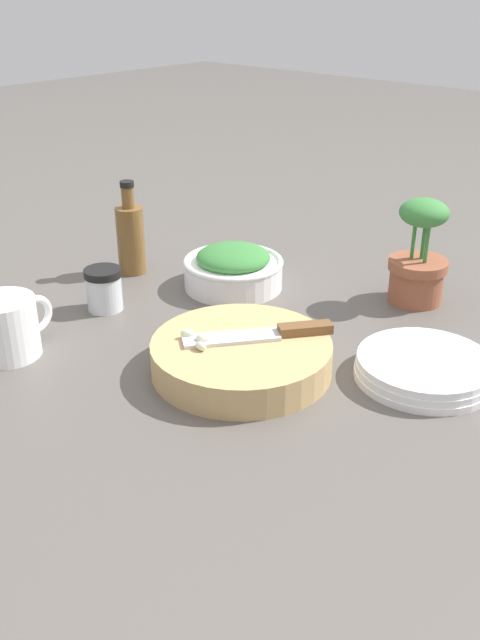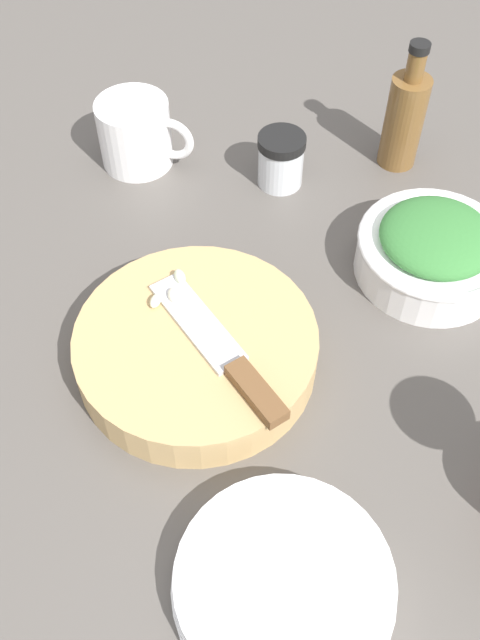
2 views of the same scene
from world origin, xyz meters
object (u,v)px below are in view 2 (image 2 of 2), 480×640
object	(u,v)px
herb_bowl	(433,250)
spice_jar	(281,160)
oil_bottle	(405,118)
plate_stack	(284,583)
garlic_cloves	(172,290)
chef_knife	(225,354)
coffee_mug	(137,134)
cutting_board	(196,349)

from	to	relation	value
herb_bowl	spice_jar	bearing A→B (deg)	-114.63
spice_jar	oil_bottle	size ratio (longest dim) A/B	0.41
plate_stack	oil_bottle	bearing A→B (deg)	-178.51
garlic_cloves	herb_bowl	size ratio (longest dim) A/B	0.33
chef_knife	garlic_cloves	xyz separation A→B (m)	(-0.06, -0.08, 0.00)
chef_knife	coffee_mug	distance (m)	0.36
cutting_board	coffee_mug	distance (m)	0.33
garlic_cloves	oil_bottle	size ratio (longest dim) A/B	0.34
spice_jar	coffee_mug	bearing A→B (deg)	-84.39
spice_jar	plate_stack	size ratio (longest dim) A/B	0.37
spice_jar	coffee_mug	distance (m)	0.18
garlic_cloves	herb_bowl	world-z (taller)	herb_bowl
garlic_cloves	plate_stack	distance (m)	0.30
spice_jar	oil_bottle	world-z (taller)	oil_bottle
coffee_mug	oil_bottle	distance (m)	0.33
garlic_cloves	spice_jar	size ratio (longest dim) A/B	0.82
plate_stack	cutting_board	bearing A→B (deg)	-142.50
cutting_board	oil_bottle	size ratio (longest dim) A/B	1.46
chef_knife	spice_jar	size ratio (longest dim) A/B	2.62
garlic_cloves	coffee_mug	bearing A→B (deg)	-148.72
cutting_board	coffee_mug	bearing A→B (deg)	-146.36
herb_bowl	coffee_mug	distance (m)	0.39
plate_stack	coffee_mug	bearing A→B (deg)	-144.72
chef_knife	oil_bottle	size ratio (longest dim) A/B	1.08
herb_bowl	spice_jar	xyz separation A→B (m)	(-0.09, -0.20, 0.00)
herb_bowl	spice_jar	distance (m)	0.22
chef_knife	plate_stack	xyz separation A→B (m)	(0.18, 0.11, -0.03)
chef_knife	herb_bowl	distance (m)	0.27
herb_bowl	plate_stack	world-z (taller)	herb_bowl
chef_knife	oil_bottle	xyz separation A→B (m)	(-0.39, 0.10, 0.02)
chef_knife	plate_stack	distance (m)	0.21
chef_knife	herb_bowl	xyz separation A→B (m)	(-0.21, 0.17, -0.01)
garlic_cloves	herb_bowl	distance (m)	0.29
chef_knife	plate_stack	size ratio (longest dim) A/B	0.97
cutting_board	spice_jar	world-z (taller)	spice_jar
cutting_board	plate_stack	xyz separation A→B (m)	(0.19, 0.15, -0.01)
garlic_cloves	spice_jar	xyz separation A→B (m)	(-0.25, 0.04, -0.02)
cutting_board	spice_jar	size ratio (longest dim) A/B	3.54
coffee_mug	plate_stack	xyz separation A→B (m)	(0.46, 0.33, -0.03)
cutting_board	chef_knife	distance (m)	0.05
chef_knife	herb_bowl	size ratio (longest dim) A/B	1.06
herb_bowl	spice_jar	world-z (taller)	herb_bowl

